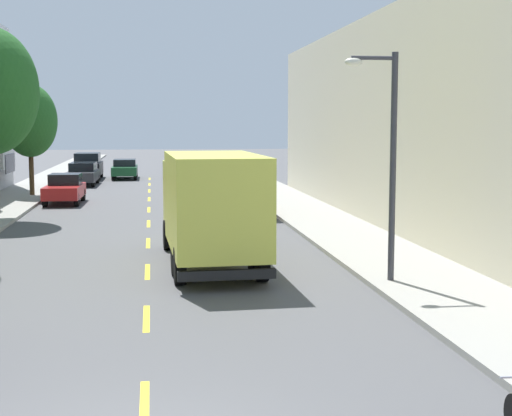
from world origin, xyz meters
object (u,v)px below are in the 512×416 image
(delivery_box_truck, at_px, (211,202))
(parked_hatchback_sky, at_px, (228,184))
(street_tree_farthest, at_px, (30,121))
(moving_forest_sedan, at_px, (125,169))
(street_lamp, at_px, (386,147))
(parked_pickup_champagne, at_px, (244,196))
(parked_suv_black, at_px, (88,166))
(parked_wagon_white, at_px, (202,163))
(parked_hatchback_red, at_px, (65,189))
(parked_wagon_charcoal, at_px, (83,173))

(delivery_box_truck, relative_size, parked_hatchback_sky, 1.87)
(street_tree_farthest, distance_m, moving_forest_sedan, 14.69)
(street_lamp, relative_size, delivery_box_truck, 0.75)
(parked_pickup_champagne, bearing_deg, delivery_box_truck, -101.43)
(parked_suv_black, distance_m, parked_wagon_white, 10.27)
(parked_hatchback_sky, bearing_deg, street_lamp, -85.82)
(delivery_box_truck, bearing_deg, parked_pickup_champagne, 78.57)
(street_tree_farthest, bearing_deg, delivery_box_truck, -68.89)
(parked_wagon_white, xyz_separation_m, moving_forest_sedan, (-6.10, -5.26, -0.05))
(delivery_box_truck, xyz_separation_m, parked_hatchback_sky, (2.46, 19.38, -1.10))
(delivery_box_truck, xyz_separation_m, parked_hatchback_red, (-6.06, 17.77, -1.10))
(parked_hatchback_red, bearing_deg, parked_pickup_champagne, -33.50)
(parked_suv_black, relative_size, parked_wagon_white, 1.02)
(delivery_box_truck, bearing_deg, parked_wagon_charcoal, 101.88)
(parked_suv_black, height_order, moving_forest_sedan, parked_suv_black)
(parked_pickup_champagne, height_order, moving_forest_sedan, parked_pickup_champagne)
(parked_pickup_champagne, xyz_separation_m, parked_wagon_white, (0.04, 27.90, -0.02))
(delivery_box_truck, relative_size, parked_pickup_champagne, 1.42)
(parked_wagon_charcoal, bearing_deg, moving_forest_sedan, 65.33)
(street_tree_farthest, xyz_separation_m, parked_wagon_charcoal, (2.06, 7.98, -3.41))
(parked_hatchback_red, relative_size, moving_forest_sedan, 0.90)
(street_tree_farthest, height_order, parked_wagon_charcoal, street_tree_farthest)
(street_tree_farthest, xyz_separation_m, moving_forest_sedan, (4.60, 13.52, -3.46))
(street_lamp, height_order, parked_wagon_charcoal, street_lamp)
(street_tree_farthest, relative_size, delivery_box_truck, 0.81)
(street_tree_farthest, height_order, parked_hatchback_sky, street_tree_farthest)
(parked_pickup_champagne, relative_size, moving_forest_sedan, 1.18)
(street_tree_farthest, relative_size, parked_wagon_white, 1.29)
(delivery_box_truck, distance_m, parked_wagon_charcoal, 29.90)
(delivery_box_truck, height_order, parked_wagon_charcoal, delivery_box_truck)
(delivery_box_truck, distance_m, moving_forest_sedan, 34.98)
(street_tree_farthest, distance_m, parked_wagon_charcoal, 8.92)
(street_lamp, relative_size, parked_pickup_champagne, 1.07)
(street_lamp, distance_m, delivery_box_truck, 5.48)
(delivery_box_truck, height_order, parked_hatchback_sky, delivery_box_truck)
(moving_forest_sedan, bearing_deg, street_lamp, -78.51)
(parked_hatchback_red, distance_m, moving_forest_sedan, 17.18)
(street_lamp, xyz_separation_m, delivery_box_truck, (-4.12, 3.23, -1.63))
(street_tree_farthest, height_order, parked_wagon_white, street_tree_farthest)
(parked_hatchback_red, height_order, parked_wagon_charcoal, same)
(street_tree_farthest, distance_m, street_lamp, 27.43)
(parked_hatchback_sky, distance_m, parked_pickup_champagne, 7.24)
(delivery_box_truck, distance_m, parked_pickup_champagne, 12.43)
(street_tree_farthest, relative_size, parked_wagon_charcoal, 1.29)
(parked_wagon_white, relative_size, moving_forest_sedan, 1.05)
(parked_suv_black, height_order, parked_hatchback_sky, parked_suv_black)
(parked_hatchback_red, bearing_deg, street_lamp, -64.16)
(parked_suv_black, xyz_separation_m, parked_wagon_white, (8.77, 5.35, -0.18))
(street_lamp, distance_m, parked_hatchback_red, 23.50)
(delivery_box_truck, xyz_separation_m, parked_suv_black, (-6.28, 34.69, -0.87))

